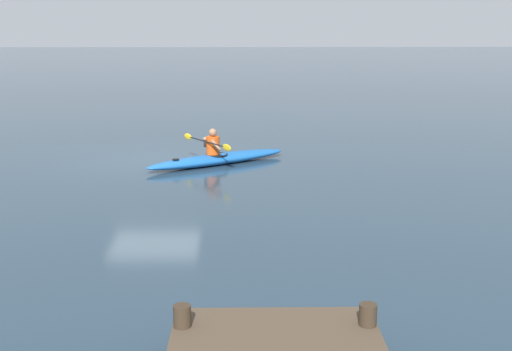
# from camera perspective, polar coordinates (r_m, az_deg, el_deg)

# --- Properties ---
(ground_plane) EXTENTS (160.00, 160.00, 0.00)m
(ground_plane) POSITION_cam_1_polar(r_m,az_deg,el_deg) (19.18, -8.68, 1.28)
(ground_plane) COLOR #233847
(kayak) EXTENTS (3.92, 2.93, 0.29)m
(kayak) POSITION_cam_1_polar(r_m,az_deg,el_deg) (18.42, -3.22, 1.40)
(kayak) COLOR #1959A5
(kayak) RESTS_ON ground
(kayaker) EXTENTS (1.38, 2.03, 0.70)m
(kayaker) POSITION_cam_1_polar(r_m,az_deg,el_deg) (18.25, -3.69, 2.69)
(kayaker) COLOR #E04C14
(kayaker) RESTS_ON kayak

